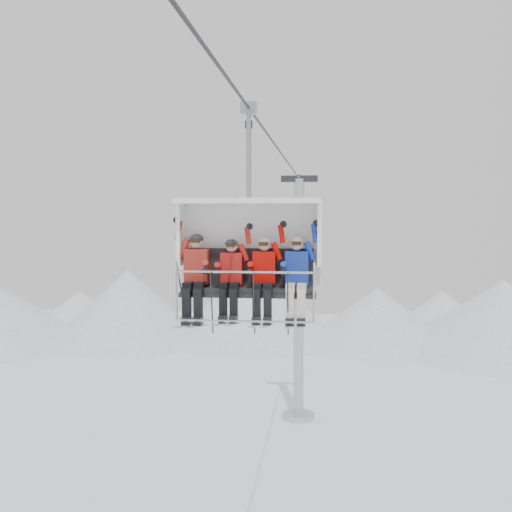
# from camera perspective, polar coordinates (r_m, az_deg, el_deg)

# --- Properties ---
(ridgeline) EXTENTS (72.00, 21.00, 7.00)m
(ridgeline) POSITION_cam_1_polar(r_m,az_deg,el_deg) (55.90, 3.03, -5.08)
(ridgeline) COLOR white
(ridgeline) RESTS_ON ground
(lift_tower_right) EXTENTS (2.00, 1.80, 13.48)m
(lift_tower_right) POSITION_cam_1_polar(r_m,az_deg,el_deg) (35.58, 3.83, -5.32)
(lift_tower_right) COLOR #AFB1B6
(lift_tower_right) RESTS_ON ground
(haul_cable) EXTENTS (0.06, 50.00, 0.06)m
(haul_cable) POSITION_cam_1_polar(r_m,az_deg,el_deg) (13.34, -0.00, 12.15)
(haul_cable) COLOR #2D2D32
(haul_cable) RESTS_ON lift_tower_left
(chairlift_carrier) EXTENTS (2.69, 1.17, 3.98)m
(chairlift_carrier) POSITION_cam_1_polar(r_m,az_deg,el_deg) (12.11, -0.56, 0.87)
(chairlift_carrier) COLOR black
(chairlift_carrier) RESTS_ON haul_cable
(skier_far_left) EXTENTS (0.45, 1.69, 1.76)m
(skier_far_left) POSITION_cam_1_polar(r_m,az_deg,el_deg) (12.00, -5.37, -1.52)
(skier_far_left) COLOR #AA291F
(skier_far_left) RESTS_ON chairlift_carrier
(skier_center_left) EXTENTS (0.41, 1.69, 1.61)m
(skier_center_left) POSITION_cam_1_polar(r_m,az_deg,el_deg) (11.88, -2.24, -1.77)
(skier_center_left) COLOR red
(skier_center_left) RESTS_ON chairlift_carrier
(skier_center_right) EXTENTS (0.42, 1.69, 1.67)m
(skier_center_right) POSITION_cam_1_polar(r_m,az_deg,el_deg) (11.81, 0.70, -1.72)
(skier_center_right) COLOR #CC0A03
(skier_center_right) RESTS_ON chairlift_carrier
(skier_far_right) EXTENTS (0.43, 1.69, 1.69)m
(skier_far_right) POSITION_cam_1_polar(r_m,az_deg,el_deg) (11.77, 3.63, -1.72)
(skier_far_right) COLOR #1731A3
(skier_far_right) RESTS_ON chairlift_carrier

